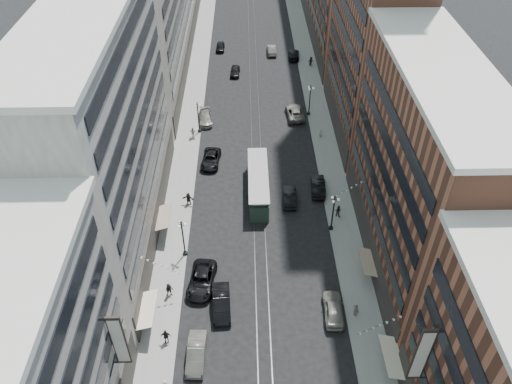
{
  "coord_description": "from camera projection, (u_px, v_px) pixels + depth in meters",
  "views": [
    {
      "loc": [
        -1.46,
        -13.72,
        45.35
      ],
      "look_at": [
        -0.42,
        33.81,
        5.0
      ],
      "focal_mm": 35.0,
      "sensor_mm": 36.0,
      "label": 1
    }
  ],
  "objects": [
    {
      "name": "rail_east",
      "position": [
        258.0,
        87.0,
        93.19
      ],
      "size": [
        0.12,
        180.0,
        0.02
      ],
      "primitive_type": "cube",
      "color": "#2D2D33",
      "rests_on": "ground"
    },
    {
      "name": "pedestrian_9",
      "position": [
        311.0,
        61.0,
        99.45
      ],
      "size": [
        1.14,
        0.58,
        1.69
      ],
      "primitive_type": "imported",
      "rotation": [
        0.0,
        0.0,
        -0.12
      ],
      "color": "black",
      "rests_on": "sidewalk_east"
    },
    {
      "name": "lamppost_sw_mid",
      "position": [
        198.0,
        116.0,
        79.6
      ],
      "size": [
        1.03,
        1.14,
        5.52
      ],
      "color": "black",
      "rests_on": "sidewalk_west"
    },
    {
      "name": "car_8",
      "position": [
        205.0,
        118.0,
        83.53
      ],
      "size": [
        2.72,
        5.43,
        1.51
      ],
      "primitive_type": "imported",
      "rotation": [
        0.0,
        0.0,
        0.12
      ],
      "color": "slate",
      "rests_on": "ground"
    },
    {
      "name": "car_5",
      "position": [
        221.0,
        303.0,
        54.38
      ],
      "size": [
        2.21,
        5.53,
        1.79
      ],
      "primitive_type": "imported",
      "rotation": [
        0.0,
        0.0,
        0.06
      ],
      "color": "black",
      "rests_on": "ground"
    },
    {
      "name": "sidewalk_east",
      "position": [
        313.0,
        86.0,
        93.32
      ],
      "size": [
        4.0,
        180.0,
        0.15
      ],
      "primitive_type": "cube",
      "color": "gray",
      "rests_on": "ground"
    },
    {
      "name": "lamppost_se_mid",
      "position": [
        310.0,
        99.0,
        83.71
      ],
      "size": [
        1.03,
        1.14,
        5.52
      ],
      "color": "black",
      "rests_on": "sidewalk_east"
    },
    {
      "name": "building_west_mid",
      "position": [
        108.0,
        137.0,
        55.64
      ],
      "size": [
        8.0,
        36.0,
        28.0
      ],
      "primitive_type": "cube",
      "color": "#A8A195",
      "rests_on": "ground"
    },
    {
      "name": "car_12",
      "position": [
        294.0,
        54.0,
        102.19
      ],
      "size": [
        2.51,
        5.38,
        1.52
      ],
      "primitive_type": "imported",
      "rotation": [
        0.0,
        0.0,
        3.07
      ],
      "color": "black",
      "rests_on": "ground"
    },
    {
      "name": "streetcar",
      "position": [
        258.0,
        185.0,
        68.87
      ],
      "size": [
        2.72,
        12.3,
        3.4
      ],
      "color": "#22362A",
      "rests_on": "ground"
    },
    {
      "name": "car_11",
      "position": [
        295.0,
        112.0,
        84.8
      ],
      "size": [
        3.16,
        6.2,
        1.68
      ],
      "primitive_type": "imported",
      "rotation": [
        0.0,
        0.0,
        3.21
      ],
      "color": "#636158",
      "rests_on": "ground"
    },
    {
      "name": "pedestrian_extra_0",
      "position": [
        166.0,
        336.0,
        50.97
      ],
      "size": [
        1.13,
        0.54,
        1.9
      ],
      "primitive_type": "imported",
      "rotation": [
        0.0,
        0.0,
        6.32
      ],
      "color": "black",
      "rests_on": "sidewalk_west"
    },
    {
      "name": "building_east_mid",
      "position": [
        419.0,
        175.0,
        53.69
      ],
      "size": [
        8.0,
        30.0,
        24.0
      ],
      "primitive_type": "cube",
      "color": "brown",
      "rests_on": "ground"
    },
    {
      "name": "car_13",
      "position": [
        235.0,
        71.0,
        96.58
      ],
      "size": [
        2.0,
        4.46,
        1.49
      ],
      "primitive_type": "imported",
      "rotation": [
        0.0,
        0.0,
        -0.06
      ],
      "color": "black",
      "rests_on": "ground"
    },
    {
      "name": "car_extra_0",
      "position": [
        290.0,
        197.0,
        68.12
      ],
      "size": [
        1.91,
        4.94,
        1.6
      ],
      "primitive_type": "imported",
      "rotation": [
        0.0,
        0.0,
        3.1
      ],
      "color": "black",
      "rests_on": "ground"
    },
    {
      "name": "lamppost_sw_far",
      "position": [
        183.0,
        237.0,
        59.01
      ],
      "size": [
        1.03,
        1.14,
        5.52
      ],
      "color": "black",
      "rests_on": "sidewalk_west"
    },
    {
      "name": "rail_west",
      "position": [
        250.0,
        87.0,
        93.17
      ],
      "size": [
        0.12,
        180.0,
        0.02
      ],
      "primitive_type": "cube",
      "color": "#2D2D33",
      "rests_on": "ground"
    },
    {
      "name": "pedestrian_8",
      "position": [
        321.0,
        133.0,
        79.72
      ],
      "size": [
        0.6,
        0.43,
        1.56
      ],
      "primitive_type": "imported",
      "rotation": [
        0.0,
        0.0,
        3.24
      ],
      "color": "#A69F8A",
      "rests_on": "sidewalk_east"
    },
    {
      "name": "sidewalk_west",
      "position": [
        195.0,
        88.0,
        92.95
      ],
      "size": [
        4.0,
        180.0,
        0.15
      ],
      "primitive_type": "cube",
      "color": "gray",
      "rests_on": "ground"
    },
    {
      "name": "pedestrian_7",
      "position": [
        338.0,
        211.0,
        65.59
      ],
      "size": [
        0.96,
        0.83,
        1.74
      ],
      "primitive_type": "imported",
      "rotation": [
        0.0,
        0.0,
        2.61
      ],
      "color": "black",
      "rests_on": "sidewalk_east"
    },
    {
      "name": "pedestrian_6",
      "position": [
        193.0,
        133.0,
        79.63
      ],
      "size": [
        1.16,
        0.69,
        1.85
      ],
      "primitive_type": "imported",
      "rotation": [
        0.0,
        0.0,
        2.96
      ],
      "color": "#B5A796",
      "rests_on": "sidewalk_west"
    },
    {
      "name": "pedestrian_4",
      "position": [
        356.0,
        310.0,
        53.54
      ],
      "size": [
        0.83,
        1.13,
        1.75
      ],
      "primitive_type": "imported",
      "rotation": [
        0.0,
        0.0,
        1.98
      ],
      "color": "#A59889",
      "rests_on": "sidewalk_east"
    },
    {
      "name": "car_1",
      "position": [
        196.0,
        353.0,
        49.79
      ],
      "size": [
        1.92,
        5.14,
        1.68
      ],
      "primitive_type": "imported",
      "rotation": [
        0.0,
        0.0,
        -0.03
      ],
      "color": "#626157",
      "rests_on": "ground"
    },
    {
      "name": "car_14",
      "position": [
        272.0,
        50.0,
        103.79
      ],
      "size": [
        1.8,
        4.9,
        1.6
      ],
      "primitive_type": "imported",
      "rotation": [
        0.0,
        0.0,
        3.16
      ],
      "color": "#625F57",
      "rests_on": "ground"
    },
    {
      "name": "lamppost_se_far",
      "position": [
        333.0,
        212.0,
        62.37
      ],
      "size": [
        1.03,
        1.14,
        5.52
      ],
      "color": "black",
      "rests_on": "sidewalk_east"
    },
    {
      "name": "ground",
      "position": [
        255.0,
        116.0,
        85.56
      ],
      "size": [
        220.0,
        220.0,
        0.0
      ],
      "primitive_type": "plane",
      "color": "black",
      "rests_on": "ground"
    },
    {
      "name": "pedestrian_2",
      "position": [
        169.0,
        290.0,
        55.53
      ],
      "size": [
        0.93,
        0.54,
        1.87
      ],
      "primitive_type": "imported",
      "rotation": [
        0.0,
        0.0,
        0.05
      ],
      "color": "black",
      "rests_on": "sidewalk_west"
    },
    {
      "name": "pedestrian_5",
      "position": [
        188.0,
        199.0,
        67.39
      ],
      "size": [
        1.76,
        0.87,
        1.82
      ],
      "primitive_type": "imported",
      "rotation": [
        0.0,
        0.0,
        -0.24
      ],
      "color": "black",
      "rests_on": "sidewalk_west"
    },
    {
      "name": "car_10",
      "position": [
        318.0,
        186.0,
        69.76
      ],
      "size": [
        2.14,
        5.33,
        1.72
      ],
      "primitive_type": "imported",
      "rotation": [
        0.0,
        0.0,
        3.08
      ],
      "color": "black",
      "rests_on": "ground"
    },
    {
      "name": "car_7",
      "position": [
        211.0,
        159.0,
        74.71
      ],
      "size": [
        3.08,
        5.79,
        1.55
      ],
      "primitive_type": "imported",
      "rotation": [
        0.0,
        0.0,
        -0.09
      ],
      "color": "black",
      "rests_on": "ground"
    },
    {
      "name": "car_2",
      "position": [
        202.0,
        280.0,
        56.91
      ],
      "size": [
        3.53,
        6.39,
        1.69
      ],
      "primitive_type": "imported",
      "rotation": [
        0.0,
        0.0,
        -0.12
      ],
      "color": "black",
      "rests_on": "ground"
    },
    {
      "name": "car_9",
      "position": [
        220.0,
        47.0,
        105.11
      ],
      "size": [
        1.84,
        4.31,
        1.45
      ],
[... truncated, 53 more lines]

